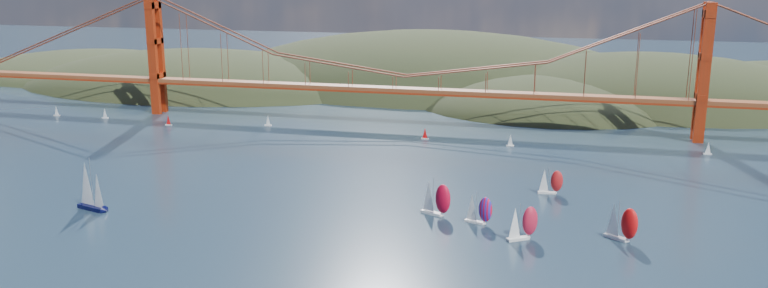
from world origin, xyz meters
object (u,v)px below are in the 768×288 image
racer_2 (621,222)px  racer_1 (522,223)px  racer_0 (435,198)px  racer_3 (550,181)px  sloop_navy (90,187)px  racer_rwb (478,209)px

racer_2 → racer_1: bearing=-130.9°
racer_0 → racer_3: racer_0 is taller
sloop_navy → racer_2: 148.08m
racer_2 → racer_3: 40.97m
racer_0 → racer_2: racer_0 is taller
racer_rwb → racer_3: bearing=79.1°
racer_1 → racer_3: bearing=48.0°
racer_0 → sloop_navy: bearing=-145.4°
racer_0 → racer_3: (30.91, 28.38, -1.06)m
racer_1 → racer_3: racer_1 is taller
sloop_navy → racer_0: sloop_navy is taller
sloop_navy → racer_0: size_ratio=1.44×
sloop_navy → racer_2: bearing=20.4°
sloop_navy → racer_1: (122.97, 5.52, -2.19)m
sloop_navy → racer_2: size_ratio=1.48×
racer_0 → racer_1: size_ratio=1.09×
sloop_navy → racer_1: sloop_navy is taller
sloop_navy → racer_3: (128.72, 47.67, -2.82)m
racer_3 → racer_0: bearing=-143.1°
racer_2 → racer_rwb: racer_2 is taller
racer_1 → racer_rwb: (-12.47, 9.58, -0.41)m
racer_2 → racer_rwb: bearing=-150.0°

